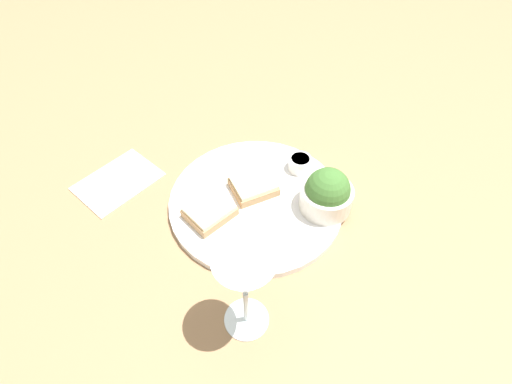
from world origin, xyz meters
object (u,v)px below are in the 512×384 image
object	(u,v)px
cheese_toast_far	(210,211)
salad_bowl	(327,193)
wine_glass	(245,280)
cheese_toast_near	(254,185)
napkin	(118,181)
sauce_ramekin	(300,163)

from	to	relation	value
cheese_toast_far	salad_bowl	bearing A→B (deg)	136.79
salad_bowl	wine_glass	size ratio (longest dim) A/B	0.56
wine_glass	salad_bowl	bearing A→B (deg)	-172.82
salad_bowl	cheese_toast_near	world-z (taller)	salad_bowl
salad_bowl	napkin	distance (m)	0.42
cheese_toast_far	napkin	bearing A→B (deg)	-75.72
sauce_ramekin	napkin	world-z (taller)	sauce_ramekin
salad_bowl	wine_glass	bearing A→B (deg)	7.18
wine_glass	cheese_toast_near	bearing A→B (deg)	-141.50
cheese_toast_far	wine_glass	xyz separation A→B (m)	(0.10, 0.18, 0.10)
cheese_toast_far	napkin	world-z (taller)	cheese_toast_far
cheese_toast_far	napkin	xyz separation A→B (m)	(0.05, -0.21, -0.02)
salad_bowl	napkin	bearing A→B (deg)	-59.62
salad_bowl	cheese_toast_near	distance (m)	0.14
salad_bowl	sauce_ramekin	world-z (taller)	salad_bowl
cheese_toast_far	cheese_toast_near	bearing A→B (deg)	169.23
wine_glass	napkin	bearing A→B (deg)	-96.88
sauce_ramekin	cheese_toast_near	world-z (taller)	sauce_ramekin
napkin	salad_bowl	bearing A→B (deg)	120.38
cheese_toast_near	cheese_toast_far	xyz separation A→B (m)	(0.10, -0.02, 0.00)
sauce_ramekin	wine_glass	size ratio (longest dim) A/B	0.26
sauce_ramekin	wine_glass	distance (m)	0.35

